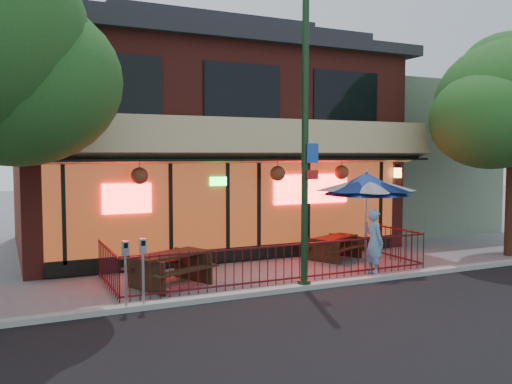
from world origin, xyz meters
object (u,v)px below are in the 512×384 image
picnic_table_right (334,244)px  pedestrian (374,242)px  patio_umbrella (366,184)px  street_light (305,155)px  parking_meter_near (143,262)px  picnic_table_left (170,264)px  parking_meter_far (126,264)px

picnic_table_right → pedestrian: size_ratio=1.14×
picnic_table_right → patio_umbrella: bearing=-76.5°
picnic_table_right → street_light: bearing=-134.1°
street_light → parking_meter_near: 4.41m
picnic_table_left → picnic_table_right: size_ratio=1.15×
pedestrian → picnic_table_left: bearing=77.8°
picnic_table_right → parking_meter_far: 7.43m
street_light → parking_meter_far: bearing=-178.9°
picnic_table_left → parking_meter_far: bearing=-130.0°
picnic_table_right → parking_meter_far: bearing=-157.7°
picnic_table_left → parking_meter_near: parking_meter_near is taller
patio_umbrella → parking_meter_near: size_ratio=1.88×
parking_meter_near → parking_meter_far: parking_meter_near is taller
picnic_table_left → pedestrian: 5.33m
patio_umbrella → parking_meter_near: (-6.78, -1.64, -1.35)m
picnic_table_right → picnic_table_left: bearing=-168.3°
patio_umbrella → picnic_table_right: bearing=103.5°
picnic_table_left → picnic_table_right: bearing=11.7°
street_light → picnic_table_left: bearing=150.1°
pedestrian → parking_meter_near: pedestrian is taller
pedestrian → parking_meter_far: bearing=94.8°
picnic_table_right → pedestrian: bearing=-96.2°
parking_meter_far → pedestrian: bearing=5.0°
patio_umbrella → street_light: bearing=-151.9°
picnic_table_right → parking_meter_near: 7.10m
pedestrian → parking_meter_near: (-6.26, -0.58, 0.12)m
picnic_table_left → pedestrian: size_ratio=1.31×
picnic_table_right → patio_umbrella: size_ratio=0.72×
pedestrian → parking_meter_far: pedestrian is taller
street_light → patio_umbrella: street_light is taller
picnic_table_left → parking_meter_far: size_ratio=1.59×
street_light → picnic_table_left: (-2.79, 1.60, -2.62)m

